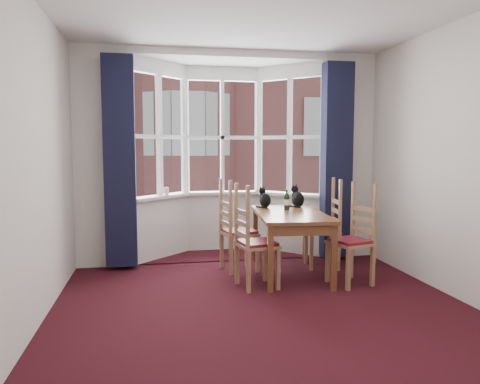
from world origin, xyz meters
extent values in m
plane|color=black|center=(0.00, 0.00, 0.00)|extent=(4.50, 4.50, 0.00)
plane|color=silver|center=(-2.00, 0.00, 1.40)|extent=(0.00, 4.50, 4.50)
plane|color=silver|center=(2.00, 0.00, 1.40)|extent=(0.00, 4.50, 4.50)
plane|color=silver|center=(0.00, -2.25, 1.40)|extent=(4.00, 0.00, 4.00)
cube|color=silver|center=(-1.65, 2.25, 1.40)|extent=(0.70, 0.12, 2.80)
cube|color=silver|center=(1.65, 2.25, 1.40)|extent=(0.70, 0.12, 2.80)
cube|color=#171934|center=(-1.42, 2.07, 1.35)|extent=(0.38, 0.22, 2.60)
cube|color=#171934|center=(1.42, 2.07, 1.35)|extent=(0.38, 0.22, 2.60)
cube|color=brown|center=(0.59, 1.43, 0.74)|extent=(0.93, 1.53, 0.04)
cube|color=brown|center=(0.18, 0.79, 0.36)|extent=(0.07, 0.07, 0.72)
cube|color=brown|center=(0.32, 2.14, 0.36)|extent=(0.07, 0.07, 0.72)
cube|color=brown|center=(0.86, 0.72, 0.36)|extent=(0.07, 0.07, 0.72)
cube|color=brown|center=(1.00, 2.08, 0.36)|extent=(0.07, 0.07, 0.72)
cube|color=#9D724C|center=(0.09, 1.01, 0.48)|extent=(0.46, 0.48, 0.06)
cube|color=maroon|center=(0.09, 1.01, 0.49)|extent=(0.42, 0.43, 0.03)
cube|color=#9D724C|center=(0.02, 1.74, 0.48)|extent=(0.47, 0.48, 0.06)
cube|color=maroon|center=(0.02, 1.74, 0.49)|extent=(0.42, 0.44, 0.03)
cube|color=#9D724C|center=(1.13, 0.92, 0.48)|extent=(0.50, 0.51, 0.06)
cube|color=maroon|center=(1.13, 0.92, 0.49)|extent=(0.45, 0.46, 0.03)
cube|color=#9D724C|center=(1.09, 1.70, 0.48)|extent=(0.45, 0.47, 0.06)
cube|color=maroon|center=(1.09, 1.70, 0.49)|extent=(0.41, 0.42, 0.03)
ellipsoid|color=black|center=(0.40, 1.93, 0.85)|extent=(0.20, 0.23, 0.19)
sphere|color=black|center=(0.38, 2.00, 0.97)|extent=(0.12, 0.12, 0.09)
cone|color=black|center=(0.35, 1.99, 1.01)|extent=(0.04, 0.04, 0.04)
cone|color=black|center=(0.40, 2.01, 1.01)|extent=(0.04, 0.04, 0.04)
ellipsoid|color=black|center=(0.84, 1.92, 0.85)|extent=(0.22, 0.25, 0.20)
sphere|color=black|center=(0.81, 1.99, 0.98)|extent=(0.12, 0.12, 0.10)
cone|color=black|center=(0.79, 1.98, 1.03)|extent=(0.04, 0.04, 0.04)
cone|color=black|center=(0.84, 2.00, 1.03)|extent=(0.04, 0.04, 0.04)
cylinder|color=black|center=(0.61, 1.65, 0.85)|extent=(0.07, 0.07, 0.19)
sphere|color=black|center=(0.61, 1.65, 0.94)|extent=(0.06, 0.06, 0.06)
cylinder|color=black|center=(0.61, 1.65, 0.97)|extent=(0.02, 0.02, 0.08)
cylinder|color=gold|center=(0.61, 1.65, 1.01)|extent=(0.03, 0.03, 0.02)
cylinder|color=silver|center=(0.61, 1.65, 0.85)|extent=(0.07, 0.07, 0.07)
cylinder|color=white|center=(-0.84, 2.60, 0.92)|extent=(0.06, 0.06, 0.11)
plane|color=#333335|center=(0.00, 32.25, -6.00)|extent=(80.00, 80.00, 0.00)
cube|color=#9B5550|center=(0.00, 14.25, 1.00)|extent=(18.00, 6.00, 14.00)
cylinder|color=#9B5550|center=(0.00, 11.25, 1.00)|extent=(3.20, 3.20, 14.00)
camera|label=1|loc=(-1.01, -3.90, 1.54)|focal=35.00mm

